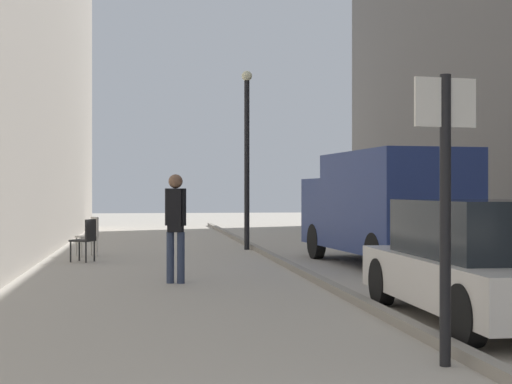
{
  "coord_description": "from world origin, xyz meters",
  "views": [
    {
      "loc": [
        -1.34,
        -2.38,
        1.56
      ],
      "look_at": [
        1.06,
        14.01,
        1.54
      ],
      "focal_mm": 53.71,
      "sensor_mm": 36.0,
      "label": 1
    }
  ],
  "objects_px": {
    "delivery_van": "(383,205)",
    "parked_car": "(484,262)",
    "cafe_chair_near_window": "(86,237)",
    "cafe_chair_by_doorway": "(90,233)",
    "pedestrian_main_foreground": "(176,220)",
    "street_sign_post": "(445,193)",
    "lamp_post": "(247,147)"
  },
  "relations": [
    {
      "from": "cafe_chair_near_window",
      "to": "cafe_chair_by_doorway",
      "type": "bearing_deg",
      "value": 25.43
    },
    {
      "from": "cafe_chair_by_doorway",
      "to": "pedestrian_main_foreground",
      "type": "bearing_deg",
      "value": 174.6
    },
    {
      "from": "street_sign_post",
      "to": "lamp_post",
      "type": "distance_m",
      "value": 13.7
    },
    {
      "from": "lamp_post",
      "to": "cafe_chair_by_doorway",
      "type": "height_order",
      "value": "lamp_post"
    },
    {
      "from": "lamp_post",
      "to": "cafe_chair_by_doorway",
      "type": "relative_size",
      "value": 5.06
    },
    {
      "from": "parked_car",
      "to": "street_sign_post",
      "type": "distance_m",
      "value": 2.68
    },
    {
      "from": "delivery_van",
      "to": "cafe_chair_near_window",
      "type": "distance_m",
      "value": 6.5
    },
    {
      "from": "cafe_chair_by_doorway",
      "to": "street_sign_post",
      "type": "bearing_deg",
      "value": 174.89
    },
    {
      "from": "parked_car",
      "to": "cafe_chair_near_window",
      "type": "xyz_separation_m",
      "value": [
        -5.28,
        8.55,
        -0.17
      ]
    },
    {
      "from": "lamp_post",
      "to": "cafe_chair_near_window",
      "type": "xyz_separation_m",
      "value": [
        -3.97,
        -2.95,
        -2.18
      ]
    },
    {
      "from": "pedestrian_main_foreground",
      "to": "lamp_post",
      "type": "bearing_deg",
      "value": 90.15
    },
    {
      "from": "parked_car",
      "to": "street_sign_post",
      "type": "xyz_separation_m",
      "value": [
        -1.36,
        -2.15,
        0.83
      ]
    },
    {
      "from": "street_sign_post",
      "to": "parked_car",
      "type": "bearing_deg",
      "value": -129.69
    },
    {
      "from": "pedestrian_main_foreground",
      "to": "delivery_van",
      "type": "bearing_deg",
      "value": 45.79
    },
    {
      "from": "street_sign_post",
      "to": "cafe_chair_near_window",
      "type": "xyz_separation_m",
      "value": [
        -3.92,
        10.7,
        -1.0
      ]
    },
    {
      "from": "cafe_chair_by_doorway",
      "to": "delivery_van",
      "type": "bearing_deg",
      "value": -140.58
    },
    {
      "from": "street_sign_post",
      "to": "cafe_chair_near_window",
      "type": "bearing_deg",
      "value": -77.16
    },
    {
      "from": "cafe_chair_near_window",
      "to": "delivery_van",
      "type": "bearing_deg",
      "value": -81.14
    },
    {
      "from": "street_sign_post",
      "to": "cafe_chair_by_doorway",
      "type": "relative_size",
      "value": 2.77
    },
    {
      "from": "pedestrian_main_foreground",
      "to": "cafe_chair_near_window",
      "type": "height_order",
      "value": "pedestrian_main_foreground"
    },
    {
      "from": "lamp_post",
      "to": "cafe_chair_near_window",
      "type": "relative_size",
      "value": 5.06
    },
    {
      "from": "lamp_post",
      "to": "delivery_van",
      "type": "bearing_deg",
      "value": -64.74
    },
    {
      "from": "pedestrian_main_foreground",
      "to": "street_sign_post",
      "type": "height_order",
      "value": "street_sign_post"
    },
    {
      "from": "pedestrian_main_foreground",
      "to": "cafe_chair_near_window",
      "type": "xyz_separation_m",
      "value": [
        -1.79,
        4.22,
        -0.52
      ]
    },
    {
      "from": "pedestrian_main_foreground",
      "to": "delivery_van",
      "type": "relative_size",
      "value": 0.34
    },
    {
      "from": "delivery_van",
      "to": "cafe_chair_near_window",
      "type": "relative_size",
      "value": 5.8
    },
    {
      "from": "delivery_van",
      "to": "parked_car",
      "type": "xyz_separation_m",
      "value": [
        -0.93,
        -6.76,
        -0.55
      ]
    },
    {
      "from": "cafe_chair_near_window",
      "to": "street_sign_post",
      "type": "bearing_deg",
      "value": -134.93
    },
    {
      "from": "pedestrian_main_foreground",
      "to": "cafe_chair_by_doorway",
      "type": "height_order",
      "value": "pedestrian_main_foreground"
    },
    {
      "from": "parked_car",
      "to": "cafe_chair_near_window",
      "type": "height_order",
      "value": "parked_car"
    },
    {
      "from": "parked_car",
      "to": "lamp_post",
      "type": "xyz_separation_m",
      "value": [
        -1.31,
        11.5,
        2.01
      ]
    },
    {
      "from": "pedestrian_main_foreground",
      "to": "cafe_chair_by_doorway",
      "type": "distance_m",
      "value": 5.97
    }
  ]
}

